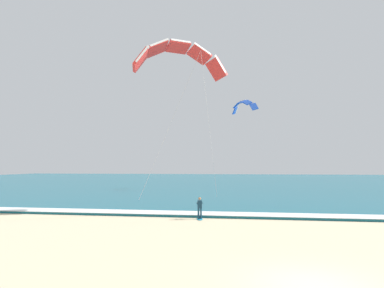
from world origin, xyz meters
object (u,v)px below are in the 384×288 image
at_px(kitesurfer, 200,207).
at_px(kite_primary, 179,56).
at_px(surfboard, 200,219).
at_px(kite_distant, 243,105).

bearing_deg(kitesurfer, kite_primary, 120.50).
relative_size(surfboard, kite_distant, 0.29).
xyz_separation_m(surfboard, kite_primary, (-2.38, 4.05, 14.37)).
bearing_deg(kitesurfer, surfboard, -80.12).
bearing_deg(kite_primary, surfboard, -59.57).
bearing_deg(kite_distant, kite_primary, -102.60).
xyz_separation_m(surfboard, kite_distant, (3.74, 31.44, 14.52)).
distance_m(surfboard, kitesurfer, 0.91).
height_order(kitesurfer, kite_primary, kite_primary).
height_order(kitesurfer, kite_distant, kite_distant).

